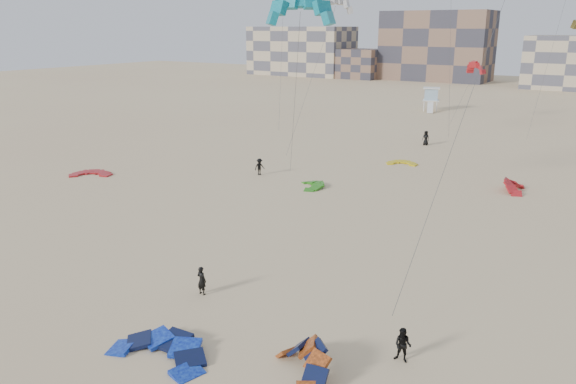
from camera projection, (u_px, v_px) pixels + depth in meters
The scene contains 18 objects.
ground at pixel (151, 307), 28.95m from camera, with size 320.00×320.00×0.00m, color beige.
kite_ground_blue at pixel (161, 355), 24.69m from camera, with size 4.38×4.53×0.91m, color blue, non-canonical shape.
kite_ground_orange at pixel (304, 373), 23.41m from camera, with size 3.29×2.75×1.98m, color #DB5D1E, non-canonical shape.
kite_ground_red at pixel (91, 175), 54.82m from camera, with size 3.60×3.82×0.44m, color red, non-canonical shape.
kite_ground_green at pixel (312, 187), 50.79m from camera, with size 3.03×3.18×0.71m, color #339A19, non-canonical shape.
kite_ground_red_far at pixel (514, 191), 49.32m from camera, with size 3.12×2.81×1.72m, color red, non-canonical shape.
kite_ground_yellow at pixel (402, 164), 59.14m from camera, with size 2.83×2.98×0.43m, color yellow, non-canonical shape.
kitesurfer_main at pixel (202, 280), 30.15m from camera, with size 0.58×0.38×1.60m, color black.
kitesurfer_b at pixel (403, 345), 24.05m from camera, with size 0.76×0.59×1.56m, color black.
kitesurfer_c at pixel (260, 167), 54.59m from camera, with size 1.06×0.61×1.64m, color black.
kitesurfer_e at pixel (426, 138), 68.41m from camera, with size 0.87×0.56×1.77m, color black.
kite_fly_teal_a at pixel (300, 12), 38.15m from camera, with size 9.35×11.77×15.68m.
kite_fly_grey at pixel (336, 6), 60.43m from camera, with size 5.51×11.04×16.54m.
kite_fly_red at pixel (476, 69), 82.23m from camera, with size 4.86×11.76×8.39m.
lifeguard_tower_far at pixel (431, 99), 96.43m from camera, with size 3.51×5.79×3.94m.
condo_west_a at pixel (301, 51), 168.19m from camera, with size 30.00×15.00×14.00m, color #BFAD8C.
condo_west_b at pixel (437, 46), 150.18m from camera, with size 28.00×14.00×18.00m, color #7D5E4B.
condo_fill_left at pixel (359, 64), 157.09m from camera, with size 12.00×10.00×8.00m, color #7D5E4B.
Camera 1 is at (20.00, -18.17, 13.89)m, focal length 35.00 mm.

